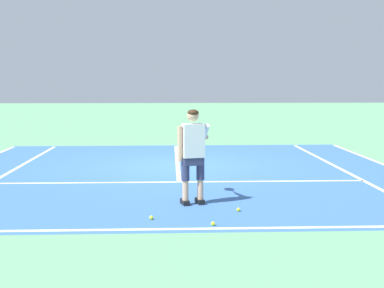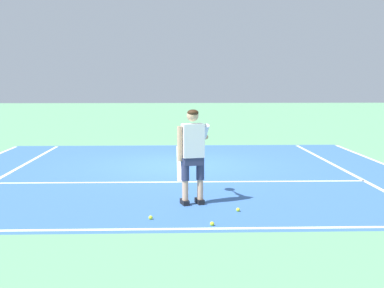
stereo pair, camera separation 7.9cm
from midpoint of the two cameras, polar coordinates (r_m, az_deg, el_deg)
The scene contains 11 objects.
ground_plane at distance 13.70m, azimuth -1.75°, elevation -2.37°, with size 80.00×80.00×0.00m, color #609E70.
court_inner_surface at distance 12.80m, azimuth -1.70°, elevation -3.02°, with size 10.98×10.47×0.00m, color #3866A8.
line_baseline at distance 7.89m, azimuth -1.24°, elevation -9.29°, with size 10.98×0.10×0.01m, color white.
line_service at distance 11.46m, azimuth -1.62°, elevation -4.18°, with size 8.23×0.10×0.01m, color white.
line_centre_service at distance 14.61m, azimuth -1.79°, elevation -1.78°, with size 0.10×6.40×0.01m, color white.
line_singles_left at distance 13.40m, azimuth -19.61°, elevation -2.96°, with size 0.10×10.07×0.01m, color white.
line_singles_right at distance 13.49m, azimuth 16.07°, elevation -2.77°, with size 0.10×10.07×0.01m, color white.
tennis_player at distance 9.25m, azimuth -0.15°, elevation -0.65°, with size 0.59×1.21×1.71m.
tennis_ball_near_feet at distance 8.43m, azimuth -4.75°, elevation -8.06°, with size 0.07×0.07×0.07m, color #CCE02D.
tennis_ball_by_baseline at distance 8.94m, azimuth 4.87°, elevation -7.19°, with size 0.07×0.07×0.07m, color #CCE02D.
tennis_ball_mid_court at distance 8.06m, azimuth 2.04°, elevation -8.73°, with size 0.07×0.07×0.07m, color #CCE02D.
Camera 1 is at (-0.19, -13.52, 2.20)m, focal length 48.62 mm.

